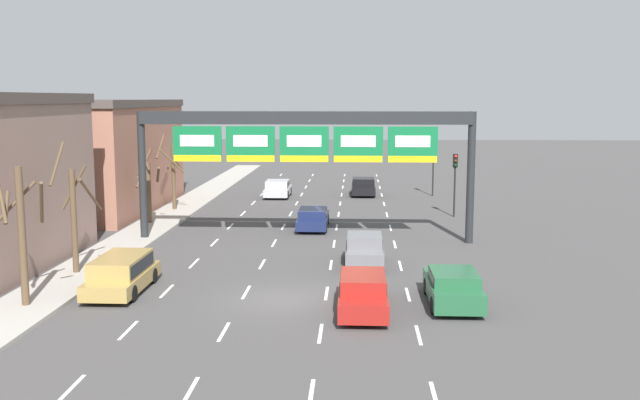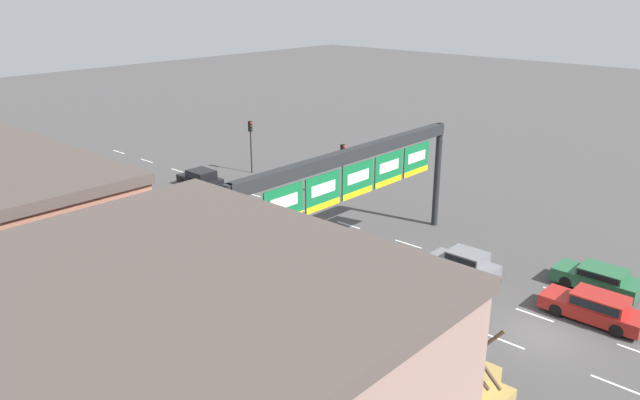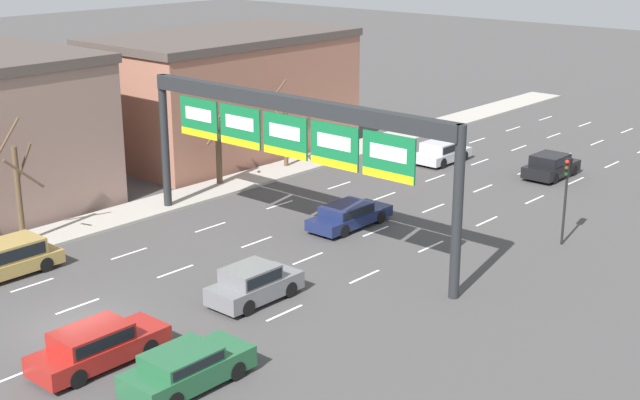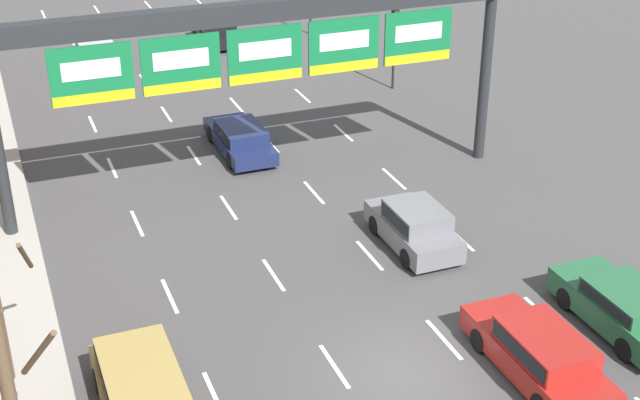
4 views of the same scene
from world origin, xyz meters
name	(u,v)px [view 4 (image 4 of 4)]	position (x,y,z in m)	size (l,w,h in m)	color
ground_plane	(407,374)	(0.00, 0.00, 0.00)	(220.00, 220.00, 0.00)	#474444
lane_dashes	(251,173)	(0.00, 13.50, 0.00)	(10.02, 67.00, 0.01)	white
sign_gantry	(262,39)	(0.00, 11.60, 5.89)	(18.53, 0.70, 7.18)	#232628
car_navy	(240,137)	(0.22, 15.60, 0.67)	(1.82, 4.81, 1.24)	#19234C
car_red	(540,353)	(3.10, -1.37, 0.78)	(1.82, 4.89, 1.46)	maroon
car_silver	(96,52)	(-3.45, 29.24, 0.74)	(1.95, 4.07, 1.38)	#B7B7BC
car_green	(623,306)	(6.57, -0.33, 0.74)	(1.92, 4.45, 1.36)	#235B38
car_black	(216,31)	(3.43, 30.66, 0.77)	(1.93, 3.97, 1.45)	black
suv_gold	(143,390)	(-6.74, 0.80, 0.85)	(1.95, 4.75, 1.51)	#A88947
car_grey	(414,225)	(3.24, 5.99, 0.81)	(1.80, 4.00, 1.53)	slate
traffic_light_mid_block	(395,28)	(9.41, 20.36, 3.03)	(0.30, 0.35, 4.22)	black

